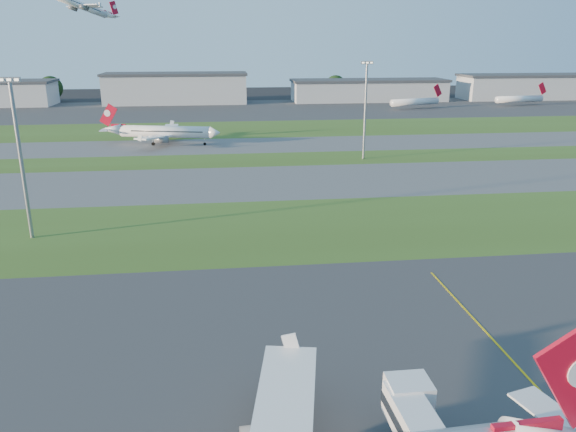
{
  "coord_description": "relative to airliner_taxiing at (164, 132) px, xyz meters",
  "views": [
    {
      "loc": [
        -23.63,
        -39.43,
        31.23
      ],
      "look_at": [
        -14.39,
        36.75,
        7.0
      ],
      "focal_mm": 35.0,
      "sensor_mm": 36.0,
      "label": 1
    }
  ],
  "objects": [
    {
      "name": "ground",
      "position": [
        40.75,
        -136.98,
        -3.86
      ],
      "size": [
        700.0,
        700.0,
        0.0
      ],
      "primitive_type": "plane",
      "color": "black",
      "rests_on": "ground"
    },
    {
      "name": "apron_near",
      "position": [
        40.75,
        -136.98,
        -3.86
      ],
      "size": [
        300.0,
        70.0,
        0.01
      ],
      "primitive_type": "cube",
      "color": "#333335",
      "rests_on": "ground"
    },
    {
      "name": "grass_strip_a",
      "position": [
        40.75,
        -84.98,
        -3.86
      ],
      "size": [
        300.0,
        34.0,
        0.01
      ],
      "primitive_type": "cube",
      "color": "#3B541C",
      "rests_on": "ground"
    },
    {
      "name": "taxiway_a",
      "position": [
        40.75,
        -51.98,
        -3.86
      ],
      "size": [
        300.0,
        32.0,
        0.01
      ],
      "primitive_type": "cube",
      "color": "#515154",
      "rests_on": "ground"
    },
    {
      "name": "grass_strip_b",
      "position": [
        40.75,
        -26.98,
        -3.86
      ],
      "size": [
        300.0,
        18.0,
        0.01
      ],
      "primitive_type": "cube",
      "color": "#3B541C",
      "rests_on": "ground"
    },
    {
      "name": "taxiway_b",
      "position": [
        40.75,
        -4.98,
        -3.86
      ],
      "size": [
        300.0,
        26.0,
        0.01
      ],
      "primitive_type": "cube",
      "color": "#515154",
      "rests_on": "ground"
    },
    {
      "name": "grass_strip_c",
      "position": [
        40.75,
        28.02,
        -3.86
      ],
      "size": [
        300.0,
        40.0,
        0.01
      ],
      "primitive_type": "cube",
      "color": "#3B541C",
      "rests_on": "ground"
    },
    {
      "name": "apron_far",
      "position": [
        40.75,
        88.02,
        -3.86
      ],
      "size": [
        400.0,
        80.0,
        0.01
      ],
      "primitive_type": "cube",
      "color": "#333335",
      "rests_on": "ground"
    },
    {
      "name": "yellow_line",
      "position": [
        45.75,
        -136.98,
        -3.86
      ],
      "size": [
        0.25,
        60.0,
        0.02
      ],
      "primitive_type": "cube",
      "color": "gold",
      "rests_on": "ground"
    },
    {
      "name": "airliner_taxiing",
      "position": [
        0.0,
        0.0,
        0.0
      ],
      "size": [
        34.65,
        29.04,
        11.0
      ],
      "rotation": [
        0.0,
        0.0,
        2.9
      ],
      "color": "white",
      "rests_on": "ground"
    },
    {
      "name": "airliner_departing",
      "position": [
        -39.03,
        82.43,
        40.91
      ],
      "size": [
        23.9,
        21.09,
        9.37
      ],
      "rotation": [
        0.0,
        0.0,
        0.71
      ],
      "color": "white"
    },
    {
      "name": "mini_jet_near",
      "position": [
        108.4,
        81.03,
        -0.58
      ],
      "size": [
        27.69,
        11.21,
        9.48
      ],
      "rotation": [
        0.0,
        0.0,
        0.32
      ],
      "color": "white",
      "rests_on": "ground"
    },
    {
      "name": "mini_jet_far",
      "position": [
        163.67,
        87.5,
        -0.58
      ],
      "size": [
        28.45,
        7.73,
        9.48
      ],
      "rotation": [
        0.0,
        0.0,
        0.18
      ],
      "color": "white",
      "rests_on": "ground"
    },
    {
      "name": "light_mast_west",
      "position": [
        -14.25,
        -84.98,
        10.95
      ],
      "size": [
        3.2,
        0.7,
        25.8
      ],
      "color": "gray",
      "rests_on": "ground"
    },
    {
      "name": "light_mast_centre",
      "position": [
        55.75,
        -28.98,
        10.95
      ],
      "size": [
        3.2,
        0.7,
        25.8
      ],
      "color": "gray",
      "rests_on": "ground"
    },
    {
      "name": "hangar_west",
      "position": [
        -4.25,
        118.02,
        3.78
      ],
      "size": [
        71.4,
        23.0,
        15.2
      ],
      "color": "#A1A4A9",
      "rests_on": "ground"
    },
    {
      "name": "hangar_east",
      "position": [
        95.75,
        118.02,
        1.77
      ],
      "size": [
        81.6,
        23.0,
        11.2
      ],
      "color": "#A1A4A9",
      "rests_on": "ground"
    },
    {
      "name": "hangar_far_east",
      "position": [
        195.75,
        118.02,
        2.77
      ],
      "size": [
        96.9,
        23.0,
        13.2
      ],
      "color": "#A1A4A9",
      "rests_on": "ground"
    },
    {
      "name": "tree_west",
      "position": [
        -69.25,
        133.02,
        3.28
      ],
      "size": [
        12.1,
        12.1,
        13.2
      ],
      "color": "black",
      "rests_on": "ground"
    },
    {
      "name": "tree_mid_west",
      "position": [
        20.75,
        129.02,
        1.97
      ],
      "size": [
        9.9,
        9.9,
        10.8
      ],
      "color": "black",
      "rests_on": "ground"
    },
    {
      "name": "tree_mid_east",
      "position": [
        80.75,
        132.02,
        2.95
      ],
      "size": [
        11.55,
        11.55,
        12.6
      ],
      "color": "black",
      "rests_on": "ground"
    },
    {
      "name": "tree_east",
      "position": [
        155.75,
        130.02,
        2.3
      ],
      "size": [
        10.45,
        10.45,
        11.4
      ],
      "color": "black",
      "rests_on": "ground"
    }
  ]
}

